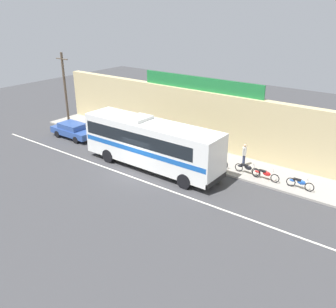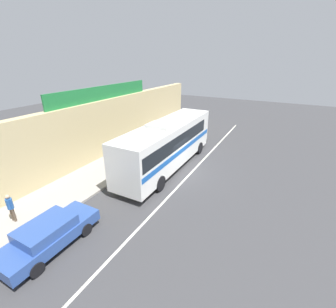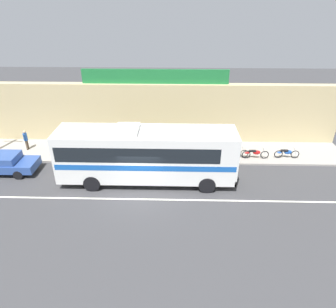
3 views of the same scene
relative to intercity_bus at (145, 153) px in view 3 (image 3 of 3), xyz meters
name	(u,v)px [view 3 (image 3 of 3)]	position (x,y,z in m)	size (l,w,h in m)	color
ground_plane	(140,191)	(-0.27, -1.24, -2.07)	(70.00, 70.00, 0.00)	#3A3A3D
sidewalk_slab	(147,151)	(-0.27, 3.96, -2.00)	(30.00, 3.60, 0.14)	gray
storefront_facade	(149,113)	(-0.27, 6.11, 0.33)	(30.00, 0.70, 4.80)	tan
storefront_billboard	(155,77)	(0.29, 6.11, 3.28)	(11.15, 0.12, 1.10)	#1E7538
road_center_stripe	(139,199)	(-0.27, -2.04, -2.06)	(30.00, 0.14, 0.01)	silver
intercity_bus	(145,153)	(0.00, 0.00, 0.00)	(11.14, 2.67, 3.78)	white
parked_car	(3,163)	(-9.81, 0.79, -1.33)	(4.46, 1.84, 1.37)	#2D4C93
motorcycle_black	(235,152)	(6.32, 3.08, -1.50)	(1.91, 0.56, 0.94)	black
motorcycle_orange	(255,153)	(7.75, 2.95, -1.50)	(1.97, 0.56, 0.94)	black
motorcycle_red	(203,153)	(3.94, 2.90, -1.50)	(1.89, 0.56, 0.94)	black
motorcycle_blue	(287,153)	(10.07, 3.07, -1.50)	(1.83, 0.56, 0.94)	black
pedestrian_by_curb	(167,143)	(1.23, 3.53, -1.01)	(0.30, 0.48, 1.59)	brown
pedestrian_near_shop	(26,139)	(-9.62, 3.96, -1.01)	(0.30, 0.48, 1.59)	brown
pedestrian_far_right	(223,138)	(5.53, 4.22, -0.91)	(0.30, 0.48, 1.73)	navy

